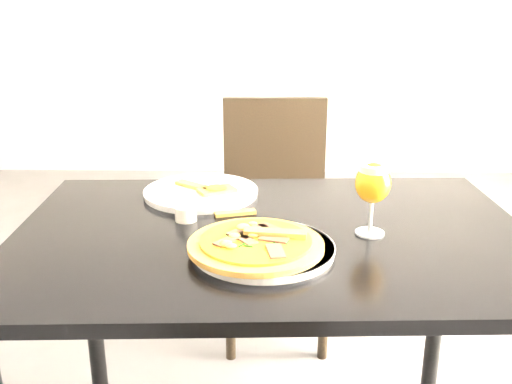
{
  "coord_description": "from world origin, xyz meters",
  "views": [
    {
      "loc": [
        -0.19,
        -1.22,
        1.26
      ],
      "look_at": [
        -0.22,
        0.05,
        0.83
      ],
      "focal_mm": 40.0,
      "sensor_mm": 36.0,
      "label": 1
    }
  ],
  "objects_px": {
    "dining_table": "(272,265)",
    "beer_glass": "(373,184)",
    "pizza": "(256,243)",
    "chair_far": "(275,209)"
  },
  "relations": [
    {
      "from": "dining_table",
      "to": "pizza",
      "type": "height_order",
      "value": "pizza"
    },
    {
      "from": "pizza",
      "to": "beer_glass",
      "type": "xyz_separation_m",
      "value": [
        0.26,
        0.12,
        0.1
      ]
    },
    {
      "from": "chair_far",
      "to": "pizza",
      "type": "bearing_deg",
      "value": -94.93
    },
    {
      "from": "chair_far",
      "to": "beer_glass",
      "type": "distance_m",
      "value": 0.93
    },
    {
      "from": "dining_table",
      "to": "pizza",
      "type": "xyz_separation_m",
      "value": [
        -0.03,
        -0.14,
        0.12
      ]
    },
    {
      "from": "dining_table",
      "to": "beer_glass",
      "type": "distance_m",
      "value": 0.31
    },
    {
      "from": "dining_table",
      "to": "beer_glass",
      "type": "bearing_deg",
      "value": -6.72
    },
    {
      "from": "dining_table",
      "to": "beer_glass",
      "type": "xyz_separation_m",
      "value": [
        0.22,
        -0.02,
        0.21
      ]
    },
    {
      "from": "dining_table",
      "to": "beer_glass",
      "type": "height_order",
      "value": "beer_glass"
    },
    {
      "from": "beer_glass",
      "to": "pizza",
      "type": "bearing_deg",
      "value": -155.32
    }
  ]
}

